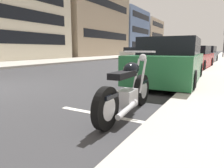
% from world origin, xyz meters
% --- Properties ---
extents(sidewalk_far_curb, '(120.00, 5.00, 0.14)m').
position_xyz_m(sidewalk_far_curb, '(12.00, 7.48, 0.07)').
color(sidewalk_far_curb, '#ADA89E').
rests_on(sidewalk_far_curb, ground).
extents(parking_stall_stripe, '(0.12, 2.20, 0.01)m').
position_xyz_m(parking_stall_stripe, '(0.00, -4.38, 0.00)').
color(parking_stall_stripe, silver).
rests_on(parking_stall_stripe, ground).
extents(parked_motorcycle, '(2.11, 0.62, 1.11)m').
position_xyz_m(parked_motorcycle, '(0.25, -4.56, 0.43)').
color(parked_motorcycle, black).
rests_on(parked_motorcycle, ground).
extents(parked_car_second_in_row, '(4.28, 2.02, 1.51)m').
position_xyz_m(parked_car_second_in_row, '(3.95, -4.40, 0.72)').
color(parked_car_second_in_row, '#236638').
rests_on(parked_car_second_in_row, ground).
extents(parked_car_mid_block, '(4.79, 2.12, 1.32)m').
position_xyz_m(parked_car_mid_block, '(9.46, -4.36, 0.63)').
color(parked_car_mid_block, '#AD1919').
rests_on(parked_car_mid_block, ground).
extents(parked_car_behind_motorcycle, '(4.43, 2.11, 1.39)m').
position_xyz_m(parked_car_behind_motorcycle, '(15.38, -4.48, 0.66)').
color(parked_car_behind_motorcycle, '#4C515B').
rests_on(parked_car_behind_motorcycle, ground).
extents(crossing_truck, '(2.00, 4.84, 1.96)m').
position_xyz_m(crossing_truck, '(36.86, 2.59, 0.91)').
color(crossing_truck, '#B7B7BC').
rests_on(crossing_truck, ground).
extents(car_opposite_curb, '(4.73, 2.13, 1.37)m').
position_xyz_m(car_opposite_curb, '(20.81, 4.22, 0.64)').
color(car_opposite_curb, beige).
rests_on(car_opposite_curb, ground).
extents(townhouse_mid_block, '(14.95, 11.89, 14.66)m').
position_xyz_m(townhouse_mid_block, '(24.19, 15.68, 7.33)').
color(townhouse_mid_block, tan).
rests_on(townhouse_mid_block, ground).
extents(townhouse_behind_pole, '(11.09, 10.25, 9.43)m').
position_xyz_m(townhouse_behind_pole, '(37.96, 14.86, 4.72)').
color(townhouse_behind_pole, '#6B84B2').
rests_on(townhouse_behind_pole, ground).
extents(townhouse_near_left, '(11.28, 10.60, 8.86)m').
position_xyz_m(townhouse_near_left, '(50.30, 15.04, 4.43)').
color(townhouse_near_left, beige).
rests_on(townhouse_near_left, ground).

